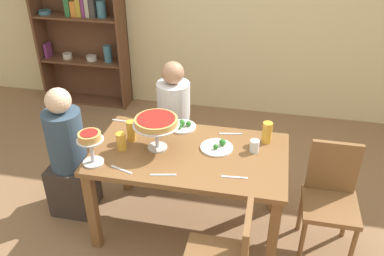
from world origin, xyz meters
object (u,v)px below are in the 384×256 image
beer_glass_amber_spare (121,141)px  personal_pizza_stand (90,141)px  salad_plate_near_diner (217,147)px  cutlery_fork_far (163,175)px  cutlery_spare_fork (121,170)px  diner_head_west (69,161)px  beer_glass_amber_tall (267,132)px  cutlery_fork_near (235,177)px  salad_plate_far_diner (182,126)px  water_glass_clear_near (255,146)px  chair_head_east (331,194)px  beer_glass_amber_short (131,131)px  diner_far_left (174,128)px  cutlery_knife_near (231,134)px  cutlery_knife_far (122,121)px  bookshelf (79,15)px  deep_dish_pizza_stand (156,123)px  dining_table (189,163)px

beer_glass_amber_spare → personal_pizza_stand: bearing=-123.4°
salad_plate_near_diner → beer_glass_amber_spare: beer_glass_amber_spare is taller
cutlery_fork_far → cutlery_spare_fork: same height
diner_head_west → beer_glass_amber_tall: (1.57, 0.24, 0.33)m
personal_pizza_stand → cutlery_fork_far: bearing=-3.9°
salad_plate_near_diner → cutlery_fork_near: salad_plate_near_diner is taller
salad_plate_far_diner → water_glass_clear_near: size_ratio=2.41×
chair_head_east → cutlery_fork_far: 1.25m
salad_plate_near_diner → beer_glass_amber_short: (-0.67, -0.02, 0.07)m
diner_far_left → cutlery_knife_near: (0.57, -0.40, 0.25)m
diner_far_left → cutlery_knife_far: (-0.35, -0.39, 0.25)m
salad_plate_far_diner → beer_glass_amber_tall: (0.68, -0.08, 0.07)m
personal_pizza_stand → cutlery_spare_fork: (0.22, -0.04, -0.18)m
bookshelf → cutlery_knife_far: bookshelf is taller
beer_glass_amber_short → cutlery_spare_fork: beer_glass_amber_short is taller
bookshelf → deep_dish_pizza_stand: bookshelf is taller
beer_glass_amber_short → cutlery_fork_far: 0.53m
diner_far_left → salad_plate_near_diner: size_ratio=4.67×
chair_head_east → cutlery_knife_far: size_ratio=4.83×
diner_far_left → personal_pizza_stand: (-0.34, -1.00, 0.43)m
salad_plate_near_diner → beer_glass_amber_tall: bearing=25.3°
personal_pizza_stand → beer_glass_amber_spare: personal_pizza_stand is taller
salad_plate_near_diner → salad_plate_far_diner: 0.41m
cutlery_fork_near → dining_table: bearing=142.0°
cutlery_knife_near → diner_head_west: bearing=2.4°
dining_table → cutlery_fork_far: size_ratio=8.06×
dining_table → deep_dish_pizza_stand: 0.40m
cutlery_spare_fork → beer_glass_amber_tall: bearing=48.4°
diner_head_west → cutlery_knife_far: bearing=40.2°
salad_plate_near_diner → cutlery_fork_near: (0.17, -0.33, -0.01)m
diner_head_west → beer_glass_amber_short: (0.55, 0.05, 0.33)m
beer_glass_amber_short → cutlery_knife_near: size_ratio=0.92×
water_glass_clear_near → cutlery_fork_near: water_glass_clear_near is taller
diner_head_west → cutlery_knife_far: diner_head_west is taller
diner_far_left → water_glass_clear_near: diner_far_left is taller
dining_table → cutlery_knife_near: cutlery_knife_near is taller
bookshelf → chair_head_east: size_ratio=2.54×
personal_pizza_stand → cutlery_knife_near: bearing=33.2°
diner_far_left → salad_plate_far_diner: (0.17, -0.38, 0.27)m
personal_pizza_stand → water_glass_clear_near: personal_pizza_stand is taller
cutlery_knife_near → dining_table: bearing=39.3°
diner_far_left → cutlery_spare_fork: bearing=-6.3°
beer_glass_amber_short → personal_pizza_stand: bearing=-115.7°
beer_glass_amber_short → beer_glass_amber_spare: beer_glass_amber_short is taller
dining_table → diner_far_left: size_ratio=1.26×
beer_glass_amber_tall → bookshelf: bearing=143.0°
cutlery_knife_near → cutlery_fork_near: bearing=89.4°
salad_plate_near_diner → beer_glass_amber_tall: beer_glass_amber_tall is taller
chair_head_east → diner_far_left: bearing=-26.6°
diner_far_left → deep_dish_pizza_stand: diner_far_left is taller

